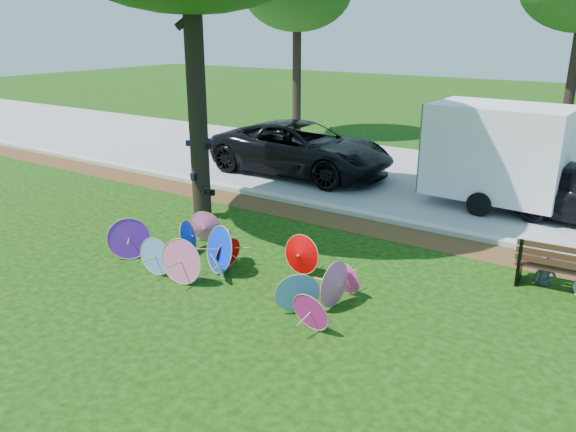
# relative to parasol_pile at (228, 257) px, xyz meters

# --- Properties ---
(ground) EXTENTS (90.00, 90.00, 0.00)m
(ground) POSITION_rel_parasol_pile_xyz_m (-0.05, -0.66, -0.39)
(ground) COLOR black
(ground) RESTS_ON ground
(mulch_strip) EXTENTS (90.00, 1.00, 0.01)m
(mulch_strip) POSITION_rel_parasol_pile_xyz_m (-0.05, 3.84, -0.39)
(mulch_strip) COLOR #472D16
(mulch_strip) RESTS_ON ground
(curb) EXTENTS (90.00, 0.30, 0.12)m
(curb) POSITION_rel_parasol_pile_xyz_m (-0.05, 4.54, -0.33)
(curb) COLOR #B7B5AD
(curb) RESTS_ON ground
(street) EXTENTS (90.00, 8.00, 0.01)m
(street) POSITION_rel_parasol_pile_xyz_m (-0.05, 8.69, -0.39)
(street) COLOR gray
(street) RESTS_ON ground
(parasol_pile) EXTENTS (5.28, 2.22, 0.93)m
(parasol_pile) POSITION_rel_parasol_pile_xyz_m (0.00, 0.00, 0.00)
(parasol_pile) COLOR #C60001
(parasol_pile) RESTS_ON ground
(black_van) EXTENTS (5.88, 2.78, 1.62)m
(black_van) POSITION_rel_parasol_pile_xyz_m (-2.98, 7.21, 0.42)
(black_van) COLOR black
(black_van) RESTS_ON ground
(cargo_trailer) EXTENTS (3.40, 2.25, 2.91)m
(cargo_trailer) POSITION_rel_parasol_pile_xyz_m (2.93, 7.22, 1.06)
(cargo_trailer) COLOR white
(cargo_trailer) RESTS_ON ground
(park_bench) EXTENTS (1.76, 0.77, 0.89)m
(park_bench) POSITION_rel_parasol_pile_xyz_m (5.33, 2.89, 0.06)
(park_bench) COLOR black
(park_bench) RESTS_ON ground
(person_left) EXTENTS (0.41, 0.27, 1.09)m
(person_left) POSITION_rel_parasol_pile_xyz_m (4.98, 2.94, 0.15)
(person_left) COLOR #3C4252
(person_left) RESTS_ON ground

